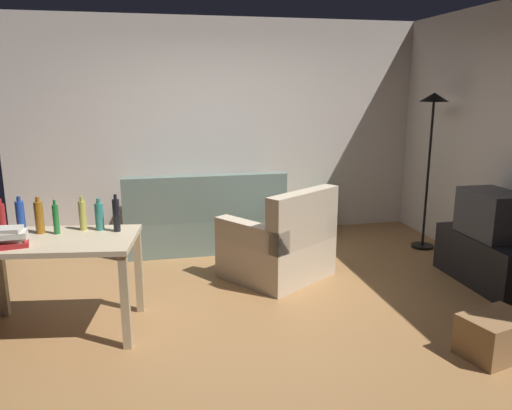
{
  "coord_description": "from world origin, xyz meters",
  "views": [
    {
      "loc": [
        -0.88,
        -4.12,
        1.88
      ],
      "look_at": [
        0.1,
        0.5,
        0.75
      ],
      "focal_mm": 34.96,
      "sensor_mm": 36.0,
      "label": 1
    }
  ],
  "objects_px": {
    "bottle_amber": "(39,217)",
    "bottle_dark": "(116,215)",
    "storage_box": "(496,336)",
    "bottle_red": "(2,218)",
    "bottle_blue": "(21,217)",
    "torchiere_lamp": "(432,128)",
    "desk": "(56,252)",
    "book_stack": "(9,237)",
    "bottle_squat": "(83,215)",
    "bottle_tall": "(99,216)",
    "couch": "(204,222)",
    "tv_stand": "(486,260)",
    "bottle_green": "(56,219)",
    "potted_plant": "(321,208)",
    "armchair": "(280,246)",
    "tv": "(492,214)"
  },
  "relations": [
    {
      "from": "tv_stand",
      "to": "bottle_tall",
      "type": "distance_m",
      "value": 3.61
    },
    {
      "from": "tv_stand",
      "to": "bottle_tall",
      "type": "bearing_deg",
      "value": 89.89
    },
    {
      "from": "torchiere_lamp",
      "to": "bottle_blue",
      "type": "xyz_separation_m",
      "value": [
        -4.15,
        -1.11,
        -0.52
      ]
    },
    {
      "from": "book_stack",
      "to": "potted_plant",
      "type": "bearing_deg",
      "value": 36.27
    },
    {
      "from": "tv",
      "to": "potted_plant",
      "type": "bearing_deg",
      "value": 25.88
    },
    {
      "from": "potted_plant",
      "to": "storage_box",
      "type": "relative_size",
      "value": 1.19
    },
    {
      "from": "bottle_amber",
      "to": "bottle_tall",
      "type": "height_order",
      "value": "bottle_amber"
    },
    {
      "from": "potted_plant",
      "to": "couch",
      "type": "bearing_deg",
      "value": -168.74
    },
    {
      "from": "bottle_amber",
      "to": "bottle_squat",
      "type": "height_order",
      "value": "bottle_amber"
    },
    {
      "from": "torchiere_lamp",
      "to": "book_stack",
      "type": "height_order",
      "value": "torchiere_lamp"
    },
    {
      "from": "tv",
      "to": "bottle_green",
      "type": "distance_m",
      "value": 3.88
    },
    {
      "from": "torchiere_lamp",
      "to": "bottle_dark",
      "type": "xyz_separation_m",
      "value": [
        -3.42,
        -1.21,
        -0.52
      ]
    },
    {
      "from": "tv",
      "to": "desk",
      "type": "xyz_separation_m",
      "value": [
        -3.88,
        -0.16,
        -0.05
      ]
    },
    {
      "from": "bottle_red",
      "to": "armchair",
      "type": "bearing_deg",
      "value": 11.83
    },
    {
      "from": "desk",
      "to": "bottle_blue",
      "type": "height_order",
      "value": "bottle_blue"
    },
    {
      "from": "tv",
      "to": "desk",
      "type": "distance_m",
      "value": 3.88
    },
    {
      "from": "tv",
      "to": "couch",
      "type": "bearing_deg",
      "value": 56.17
    },
    {
      "from": "bottle_red",
      "to": "potted_plant",
      "type": "bearing_deg",
      "value": 30.11
    },
    {
      "from": "desk",
      "to": "armchair",
      "type": "xyz_separation_m",
      "value": [
        1.97,
        0.76,
        -0.33
      ]
    },
    {
      "from": "potted_plant",
      "to": "bottle_green",
      "type": "xyz_separation_m",
      "value": [
        -2.9,
        -2.06,
        0.55
      ]
    },
    {
      "from": "tv",
      "to": "bottle_squat",
      "type": "bearing_deg",
      "value": 89.5
    },
    {
      "from": "bottle_green",
      "to": "bottle_amber",
      "type": "bearing_deg",
      "value": 160.91
    },
    {
      "from": "storage_box",
      "to": "bottle_red",
      "type": "relative_size",
      "value": 1.79
    },
    {
      "from": "bottle_squat",
      "to": "bottle_dark",
      "type": "height_order",
      "value": "bottle_dark"
    },
    {
      "from": "storage_box",
      "to": "bottle_green",
      "type": "distance_m",
      "value": 3.37
    },
    {
      "from": "bottle_amber",
      "to": "bottle_dark",
      "type": "xyz_separation_m",
      "value": [
        0.58,
        -0.07,
        0.0
      ]
    },
    {
      "from": "torchiere_lamp",
      "to": "bottle_tall",
      "type": "height_order",
      "value": "torchiere_lamp"
    },
    {
      "from": "bottle_red",
      "to": "bottle_blue",
      "type": "bearing_deg",
      "value": -19.47
    },
    {
      "from": "desk",
      "to": "bottle_green",
      "type": "bearing_deg",
      "value": 97.15
    },
    {
      "from": "armchair",
      "to": "bottle_dark",
      "type": "bearing_deg",
      "value": -10.81
    },
    {
      "from": "tv",
      "to": "armchair",
      "type": "bearing_deg",
      "value": 72.58
    },
    {
      "from": "bottle_dark",
      "to": "torchiere_lamp",
      "type": "bearing_deg",
      "value": 19.55
    },
    {
      "from": "armchair",
      "to": "bottle_tall",
      "type": "distance_m",
      "value": 1.84
    },
    {
      "from": "storage_box",
      "to": "bottle_amber",
      "type": "distance_m",
      "value": 3.51
    },
    {
      "from": "tv_stand",
      "to": "bottle_squat",
      "type": "distance_m",
      "value": 3.74
    },
    {
      "from": "couch",
      "to": "bottle_tall",
      "type": "bearing_deg",
      "value": 59.36
    },
    {
      "from": "couch",
      "to": "bottle_green",
      "type": "relative_size",
      "value": 6.77
    },
    {
      "from": "bottle_blue",
      "to": "bottle_tall",
      "type": "relative_size",
      "value": 1.13
    },
    {
      "from": "storage_box",
      "to": "potted_plant",
      "type": "bearing_deg",
      "value": 93.29
    },
    {
      "from": "couch",
      "to": "tv_stand",
      "type": "distance_m",
      "value": 3.07
    },
    {
      "from": "tv_stand",
      "to": "potted_plant",
      "type": "distance_m",
      "value": 2.25
    },
    {
      "from": "bottle_squat",
      "to": "bottle_tall",
      "type": "bearing_deg",
      "value": -11.27
    },
    {
      "from": "tv",
      "to": "bottle_red",
      "type": "xyz_separation_m",
      "value": [
        -4.3,
        0.1,
        0.18
      ]
    },
    {
      "from": "potted_plant",
      "to": "book_stack",
      "type": "distance_m",
      "value": 3.96
    },
    {
      "from": "bottle_green",
      "to": "bottle_tall",
      "type": "distance_m",
      "value": 0.32
    },
    {
      "from": "bottle_red",
      "to": "bottle_squat",
      "type": "distance_m",
      "value": 0.62
    },
    {
      "from": "desk",
      "to": "book_stack",
      "type": "xyz_separation_m",
      "value": [
        -0.27,
        -0.15,
        0.18
      ]
    },
    {
      "from": "torchiere_lamp",
      "to": "bottle_blue",
      "type": "height_order",
      "value": "torchiere_lamp"
    },
    {
      "from": "couch",
      "to": "armchair",
      "type": "bearing_deg",
      "value": 120.03
    },
    {
      "from": "bottle_tall",
      "to": "book_stack",
      "type": "bearing_deg",
      "value": -152.32
    }
  ]
}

